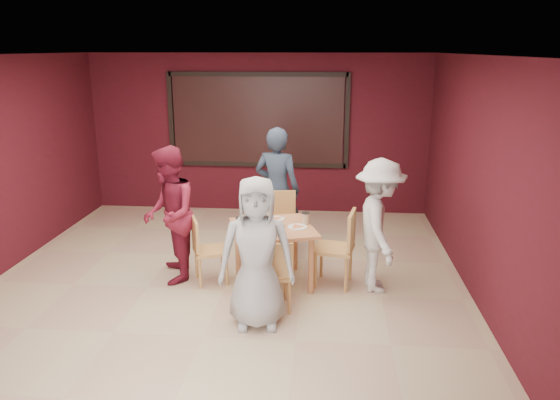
# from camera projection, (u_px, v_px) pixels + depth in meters

# --- Properties ---
(floor) EXTENTS (7.00, 7.00, 0.00)m
(floor) POSITION_uv_depth(u_px,v_px,m) (223.00, 290.00, 6.71)
(floor) COLOR tan
(floor) RESTS_ON ground
(window_blinds) EXTENTS (3.00, 0.02, 1.50)m
(window_blinds) POSITION_uv_depth(u_px,v_px,m) (258.00, 120.00, 9.58)
(window_blinds) COLOR black
(dining_table) EXTENTS (1.21, 1.21, 0.91)m
(dining_table) POSITION_uv_depth(u_px,v_px,m) (273.00, 234.00, 6.73)
(dining_table) COLOR tan
(dining_table) RESTS_ON floor
(chair_front) EXTENTS (0.49, 0.49, 0.85)m
(chair_front) POSITION_uv_depth(u_px,v_px,m) (273.00, 272.00, 6.05)
(chair_front) COLOR #C1834B
(chair_front) RESTS_ON floor
(chair_back) EXTENTS (0.53, 0.53, 0.97)m
(chair_back) POSITION_uv_depth(u_px,v_px,m) (279.00, 223.00, 7.52)
(chair_back) COLOR #C1834B
(chair_back) RESTS_ON floor
(chair_left) EXTENTS (0.53, 0.53, 0.85)m
(chair_left) POSITION_uv_depth(u_px,v_px,m) (205.00, 247.00, 6.81)
(chair_left) COLOR #C1834B
(chair_left) RESTS_ON floor
(chair_right) EXTENTS (0.54, 0.54, 0.97)m
(chair_right) POSITION_uv_depth(u_px,v_px,m) (340.00, 244.00, 6.72)
(chair_right) COLOR #C1834B
(chair_right) RESTS_ON floor
(diner_front) EXTENTS (0.85, 0.60, 1.63)m
(diner_front) POSITION_uv_depth(u_px,v_px,m) (257.00, 253.00, 5.68)
(diner_front) COLOR #A8A8A8
(diner_front) RESTS_ON floor
(diner_back) EXTENTS (0.75, 0.58, 1.82)m
(diner_back) POSITION_uv_depth(u_px,v_px,m) (277.00, 190.00, 7.81)
(diner_back) COLOR #2A384B
(diner_back) RESTS_ON floor
(diner_left) EXTENTS (0.85, 0.98, 1.73)m
(diner_left) POSITION_uv_depth(u_px,v_px,m) (169.00, 215.00, 6.82)
(diner_left) COLOR maroon
(diner_left) RESTS_ON floor
(diner_right) EXTENTS (0.70, 1.11, 1.63)m
(diner_right) POSITION_uv_depth(u_px,v_px,m) (379.00, 226.00, 6.55)
(diner_right) COLOR silver
(diner_right) RESTS_ON floor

